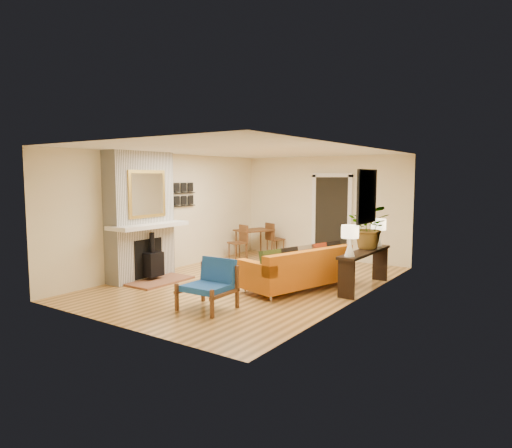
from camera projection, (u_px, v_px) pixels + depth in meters
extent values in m
plane|color=tan|center=(250.00, 282.00, 9.08)|extent=(6.50, 6.50, 0.00)
plane|color=white|center=(250.00, 150.00, 8.81)|extent=(6.50, 6.50, 0.00)
plane|color=#FCEFC5|center=(323.00, 208.00, 11.62)|extent=(4.50, 0.00, 4.50)
plane|color=#FCEFC5|center=(115.00, 235.00, 6.28)|extent=(4.50, 0.00, 4.50)
plane|color=#FCEFC5|center=(168.00, 212.00, 10.21)|extent=(0.00, 6.50, 6.50)
plane|color=#FCEFC5|center=(359.00, 224.00, 7.69)|extent=(0.00, 6.50, 6.50)
cube|color=black|center=(332.00, 218.00, 11.48)|extent=(0.88, 0.06, 2.10)
cube|color=white|center=(314.00, 217.00, 11.75)|extent=(0.10, 0.08, 2.18)
cube|color=white|center=(350.00, 219.00, 11.19)|extent=(0.10, 0.08, 2.18)
cube|color=white|center=(332.00, 175.00, 11.36)|extent=(1.08, 0.08, 0.10)
cube|color=black|center=(367.00, 196.00, 7.98)|extent=(0.04, 0.85, 0.95)
cube|color=slate|center=(366.00, 196.00, 8.00)|extent=(0.01, 0.70, 0.80)
cube|color=black|center=(180.00, 206.00, 10.46)|extent=(0.06, 0.95, 0.02)
cube|color=black|center=(180.00, 193.00, 10.43)|extent=(0.06, 0.95, 0.02)
cube|color=white|center=(139.00, 188.00, 9.21)|extent=(0.42, 1.50, 1.48)
cube|color=white|center=(141.00, 252.00, 9.35)|extent=(0.42, 1.50, 1.12)
cube|color=white|center=(149.00, 225.00, 9.15)|extent=(0.60, 1.68, 0.08)
cube|color=black|center=(148.00, 258.00, 9.24)|extent=(0.03, 0.72, 0.78)
cube|color=brown|center=(159.00, 281.00, 9.12)|extent=(0.75, 1.30, 0.04)
cube|color=black|center=(153.00, 264.00, 9.19)|extent=(0.30, 0.36, 0.48)
cylinder|color=black|center=(152.00, 242.00, 9.14)|extent=(0.10, 0.10, 0.40)
cube|color=gold|center=(147.00, 194.00, 9.10)|extent=(0.04, 0.95, 0.95)
cube|color=silver|center=(148.00, 194.00, 9.09)|extent=(0.01, 0.82, 0.82)
cylinder|color=silver|center=(245.00, 290.00, 8.27)|extent=(0.05, 0.05, 0.10)
cylinder|color=silver|center=(271.00, 298.00, 7.72)|extent=(0.05, 0.05, 0.10)
cylinder|color=silver|center=(317.00, 275.00, 9.48)|extent=(0.05, 0.05, 0.10)
cylinder|color=silver|center=(344.00, 281.00, 8.93)|extent=(0.05, 0.05, 0.10)
cube|color=orange|center=(296.00, 275.00, 8.58)|extent=(1.48, 2.32, 0.31)
cube|color=orange|center=(310.00, 260.00, 8.27)|extent=(0.79, 2.13, 0.36)
cube|color=orange|center=(256.00, 268.00, 7.93)|extent=(0.94, 0.43, 0.21)
cube|color=orange|center=(331.00, 256.00, 9.18)|extent=(0.94, 0.43, 0.21)
cube|color=#394E21|center=(271.00, 262.00, 7.85)|extent=(0.31, 0.45, 0.43)
cube|color=black|center=(289.00, 259.00, 8.11)|extent=(0.31, 0.45, 0.43)
cube|color=gray|center=(305.00, 256.00, 8.37)|extent=(0.31, 0.45, 0.43)
cube|color=#9E381C|center=(318.00, 254.00, 8.60)|extent=(0.31, 0.45, 0.43)
cube|color=black|center=(332.00, 252.00, 8.86)|extent=(0.31, 0.45, 0.43)
cylinder|color=silver|center=(267.00, 285.00, 8.72)|extent=(0.04, 0.04, 0.07)
cylinder|color=silver|center=(296.00, 290.00, 8.29)|extent=(0.04, 0.04, 0.07)
cylinder|color=silver|center=(287.00, 279.00, 9.24)|extent=(0.04, 0.04, 0.07)
cylinder|color=silver|center=(316.00, 284.00, 8.81)|extent=(0.04, 0.04, 0.07)
cube|color=orange|center=(291.00, 274.00, 8.74)|extent=(0.91, 0.91, 0.36)
cube|color=brown|center=(190.00, 288.00, 7.41)|extent=(0.07, 0.73, 0.05)
cube|color=brown|center=(177.00, 297.00, 7.14)|extent=(0.05, 0.05, 0.43)
cube|color=brown|center=(203.00, 281.00, 7.67)|extent=(0.05, 0.05, 0.68)
cube|color=brown|center=(225.00, 294.00, 7.02)|extent=(0.07, 0.73, 0.05)
cube|color=brown|center=(212.00, 304.00, 6.76)|extent=(0.05, 0.05, 0.43)
cube|color=brown|center=(237.00, 287.00, 7.29)|extent=(0.05, 0.05, 0.68)
cube|color=#1E3CB4|center=(207.00, 287.00, 7.21)|extent=(0.66, 0.62, 0.10)
cube|color=#1E3CB4|center=(218.00, 270.00, 7.43)|extent=(0.65, 0.18, 0.40)
cube|color=brown|center=(254.00, 230.00, 12.01)|extent=(0.94, 1.10, 0.04)
cylinder|color=brown|center=(236.00, 243.00, 12.03)|extent=(0.05, 0.05, 0.67)
cylinder|color=brown|center=(247.00, 246.00, 11.61)|extent=(0.05, 0.05, 0.67)
cylinder|color=brown|center=(261.00, 241.00, 12.48)|extent=(0.05, 0.05, 0.67)
cylinder|color=brown|center=(272.00, 243.00, 12.06)|extent=(0.05, 0.05, 0.67)
cube|color=brown|center=(238.00, 243.00, 11.58)|extent=(0.50, 0.50, 0.04)
cube|color=brown|center=(244.00, 233.00, 11.66)|extent=(0.38, 0.17, 0.43)
cylinder|color=brown|center=(229.00, 251.00, 11.65)|extent=(0.04, 0.04, 0.41)
cylinder|color=brown|center=(236.00, 253.00, 11.39)|extent=(0.04, 0.04, 0.41)
cylinder|color=brown|center=(239.00, 250.00, 11.82)|extent=(0.04, 0.04, 0.41)
cylinder|color=brown|center=(246.00, 251.00, 11.57)|extent=(0.04, 0.04, 0.41)
cube|color=brown|center=(275.00, 239.00, 12.26)|extent=(0.50, 0.50, 0.04)
cube|color=brown|center=(270.00, 231.00, 12.13)|extent=(0.38, 0.17, 0.43)
cylinder|color=brown|center=(267.00, 247.00, 12.33)|extent=(0.04, 0.04, 0.41)
cylinder|color=brown|center=(274.00, 248.00, 12.07)|extent=(0.04, 0.04, 0.41)
cylinder|color=brown|center=(277.00, 246.00, 12.50)|extent=(0.04, 0.04, 0.41)
cylinder|color=brown|center=(284.00, 247.00, 12.24)|extent=(0.04, 0.04, 0.41)
cube|color=black|center=(365.00, 252.00, 8.48)|extent=(0.34, 1.85, 0.05)
cube|color=black|center=(346.00, 279.00, 7.82)|extent=(0.30, 0.04, 0.68)
cube|color=black|center=(380.00, 264.00, 9.22)|extent=(0.30, 0.04, 0.68)
cone|color=white|center=(350.00, 248.00, 7.86)|extent=(0.18, 0.18, 0.30)
cylinder|color=white|center=(350.00, 237.00, 7.85)|extent=(0.03, 0.03, 0.06)
cylinder|color=#FFEABF|center=(350.00, 232.00, 7.84)|extent=(0.30, 0.30, 0.22)
cone|color=white|center=(378.00, 238.00, 9.03)|extent=(0.18, 0.18, 0.30)
cylinder|color=white|center=(378.00, 229.00, 9.01)|extent=(0.03, 0.03, 0.06)
cylinder|color=#FFEABF|center=(378.00, 224.00, 9.00)|extent=(0.30, 0.30, 0.22)
imported|color=#1E5919|center=(370.00, 227.00, 8.66)|extent=(0.84, 0.75, 0.84)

